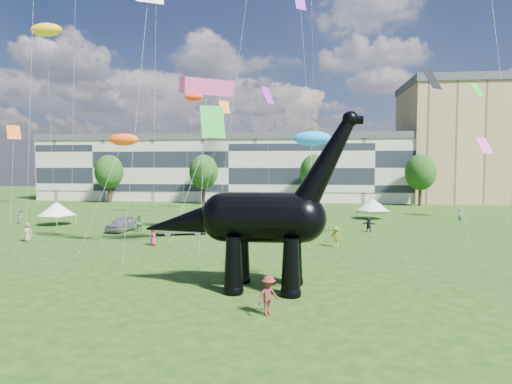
# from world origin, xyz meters

# --- Properties ---
(ground) EXTENTS (220.00, 220.00, 0.00)m
(ground) POSITION_xyz_m (0.00, 0.00, 0.00)
(ground) COLOR #16330C
(ground) RESTS_ON ground
(terrace_row) EXTENTS (78.00, 11.00, 12.00)m
(terrace_row) POSITION_xyz_m (-8.00, 62.00, 6.00)
(terrace_row) COLOR beige
(terrace_row) RESTS_ON ground
(apartment_block) EXTENTS (28.00, 18.00, 22.00)m
(apartment_block) POSITION_xyz_m (40.00, 65.00, 11.00)
(apartment_block) COLOR tan
(apartment_block) RESTS_ON ground
(tree_far_left) EXTENTS (5.20, 5.20, 9.44)m
(tree_far_left) POSITION_xyz_m (-30.00, 53.00, 6.29)
(tree_far_left) COLOR #382314
(tree_far_left) RESTS_ON ground
(tree_mid_left) EXTENTS (5.20, 5.20, 9.44)m
(tree_mid_left) POSITION_xyz_m (-12.00, 53.00, 6.29)
(tree_mid_left) COLOR #382314
(tree_mid_left) RESTS_ON ground
(tree_mid_right) EXTENTS (5.20, 5.20, 9.44)m
(tree_mid_right) POSITION_xyz_m (8.00, 53.00, 6.29)
(tree_mid_right) COLOR #382314
(tree_mid_right) RESTS_ON ground
(tree_far_right) EXTENTS (5.20, 5.20, 9.44)m
(tree_far_right) POSITION_xyz_m (26.00, 53.00, 6.29)
(tree_far_right) COLOR #382314
(tree_far_right) RESTS_ON ground
(dinosaur_sculpture) EXTENTS (12.49, 3.55, 10.22)m
(dinosaur_sculpture) POSITION_xyz_m (3.46, 0.58, 3.86)
(dinosaur_sculpture) COLOR black
(dinosaur_sculpture) RESTS_ON ground
(car_silver) EXTENTS (2.23, 4.80, 1.59)m
(car_silver) POSITION_xyz_m (-12.98, 20.10, 0.80)
(car_silver) COLOR silver
(car_silver) RESTS_ON ground
(car_grey) EXTENTS (5.14, 3.19, 1.60)m
(car_grey) POSITION_xyz_m (-5.95, 18.49, 0.80)
(car_grey) COLOR slate
(car_grey) RESTS_ON ground
(car_white) EXTENTS (5.08, 2.36, 1.41)m
(car_white) POSITION_xyz_m (-4.64, 23.38, 0.70)
(car_white) COLOR silver
(car_white) RESTS_ON ground
(car_dark) EXTENTS (5.30, 5.84, 1.64)m
(car_dark) POSITION_xyz_m (2.18, 20.00, 0.82)
(car_dark) COLOR #595960
(car_dark) RESTS_ON ground
(gazebo_near) EXTENTS (3.98, 3.98, 2.44)m
(gazebo_near) POSITION_xyz_m (5.99, 30.64, 1.71)
(gazebo_near) COLOR white
(gazebo_near) RESTS_ON ground
(gazebo_far) EXTENTS (5.09, 5.09, 2.69)m
(gazebo_far) POSITION_xyz_m (15.05, 33.58, 1.89)
(gazebo_far) COLOR silver
(gazebo_far) RESTS_ON ground
(gazebo_left) EXTENTS (4.70, 4.70, 2.72)m
(gazebo_left) POSITION_xyz_m (-22.48, 23.59, 1.91)
(gazebo_left) COLOR white
(gazebo_left) RESTS_ON ground
(visitors) EXTENTS (53.42, 36.02, 1.88)m
(visitors) POSITION_xyz_m (-1.54, 13.63, 0.86)
(visitors) COLOR #293197
(visitors) RESTS_ON ground
(kites) EXTENTS (66.66, 40.32, 30.25)m
(kites) POSITION_xyz_m (-12.38, 29.58, 19.64)
(kites) COLOR #D34B0E
(kites) RESTS_ON ground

